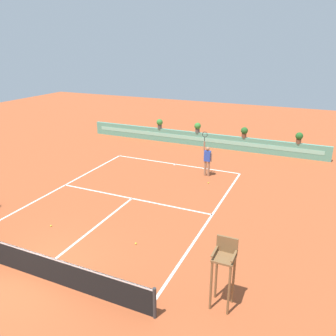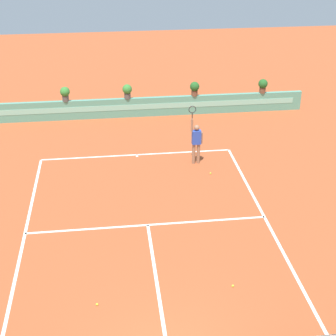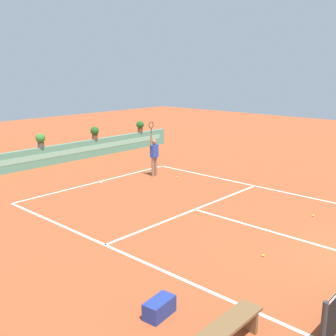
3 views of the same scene
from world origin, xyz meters
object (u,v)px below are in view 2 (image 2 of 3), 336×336
tennis_ball_near_baseline (233,286)px  potted_plant_far_right (263,85)px  tennis_player (196,141)px  tennis_ball_mid_court (97,304)px  potted_plant_right (195,88)px  potted_plant_centre (127,91)px  tennis_ball_by_sideline (211,173)px  potted_plant_left (65,93)px

tennis_ball_near_baseline → potted_plant_far_right: 14.30m
tennis_player → tennis_ball_mid_court: size_ratio=38.01×
potted_plant_right → potted_plant_centre: size_ratio=1.00×
tennis_player → tennis_ball_by_sideline: size_ratio=38.01×
tennis_player → potted_plant_centre: tennis_player is taller
tennis_player → potted_plant_right: size_ratio=3.57×
potted_plant_right → potted_plant_far_right: 3.58m
tennis_player → tennis_ball_mid_court: bearing=-117.0°
tennis_ball_mid_court → potted_plant_centre: 13.87m
potted_plant_left → potted_plant_far_right: (10.10, 0.00, 0.00)m
tennis_player → potted_plant_centre: 6.16m
tennis_ball_mid_court → potted_plant_far_right: 16.25m
tennis_ball_near_baseline → potted_plant_centre: bearing=99.6°
tennis_player → tennis_ball_by_sideline: tennis_player is taller
tennis_ball_mid_court → tennis_ball_by_sideline: bearing=57.1°
potted_plant_left → potted_plant_far_right: same height
potted_plant_far_right → potted_plant_centre: bearing=180.0°
potted_plant_left → potted_plant_far_right: size_ratio=1.00×
tennis_ball_by_sideline → potted_plant_centre: potted_plant_centre is taller
tennis_ball_near_baseline → tennis_ball_by_sideline: size_ratio=1.00×
tennis_ball_by_sideline → tennis_ball_mid_court: bearing=-122.9°
tennis_ball_near_baseline → potted_plant_left: size_ratio=0.09×
tennis_ball_by_sideline → potted_plant_centre: size_ratio=0.09×
potted_plant_right → tennis_ball_near_baseline: bearing=-94.9°
tennis_ball_mid_court → potted_plant_right: potted_plant_right is taller
potted_plant_left → potted_plant_right: bearing=0.0°
tennis_ball_by_sideline → tennis_ball_near_baseline: bearing=-95.9°
tennis_ball_by_sideline → potted_plant_centre: bearing=114.2°
tennis_player → tennis_ball_near_baseline: (-0.27, -7.83, -1.02)m
tennis_ball_mid_court → potted_plant_far_right: size_ratio=0.09×
tennis_ball_by_sideline → potted_plant_left: 9.10m
tennis_ball_near_baseline → tennis_ball_mid_court: size_ratio=1.00×
tennis_ball_by_sideline → potted_plant_left: (-6.07, 6.64, 1.38)m
tennis_ball_near_baseline → potted_plant_left: 14.52m
tennis_player → potted_plant_right: bearing=81.0°
tennis_player → potted_plant_right: (0.88, 5.60, 0.36)m
tennis_ball_near_baseline → potted_plant_far_right: bearing=70.6°
tennis_ball_near_baseline → potted_plant_centre: size_ratio=0.09×
tennis_ball_mid_court → potted_plant_far_right: potted_plant_far_right is taller
potted_plant_right → potted_plant_far_right: (3.58, 0.00, 0.00)m
tennis_ball_mid_court → potted_plant_centre: bearing=83.4°
tennis_ball_near_baseline → potted_plant_centre: potted_plant_centre is taller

